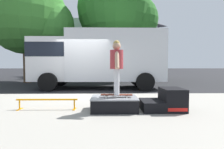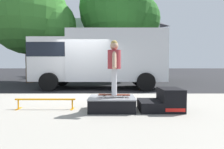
% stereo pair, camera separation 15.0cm
% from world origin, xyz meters
% --- Properties ---
extents(ground_plane, '(140.00, 140.00, 0.00)m').
position_xyz_m(ground_plane, '(0.00, 0.00, 0.00)').
color(ground_plane, black).
extents(sidewalk_slab, '(50.00, 5.00, 0.12)m').
position_xyz_m(sidewalk_slab, '(0.00, -3.00, 0.06)').
color(sidewalk_slab, gray).
rests_on(sidewalk_slab, ground).
extents(skate_box, '(1.14, 0.82, 0.34)m').
position_xyz_m(skate_box, '(1.40, -3.23, 0.30)').
color(skate_box, black).
rests_on(skate_box, sidewalk_slab).
extents(kicker_ramp, '(1.04, 0.77, 0.56)m').
position_xyz_m(kicker_ramp, '(2.70, -3.23, 0.35)').
color(kicker_ramp, black).
rests_on(kicker_ramp, sidewalk_slab).
extents(grind_rail, '(1.56, 0.28, 0.27)m').
position_xyz_m(grind_rail, '(-0.33, -3.09, 0.33)').
color(grind_rail, orange).
rests_on(grind_rail, sidewalk_slab).
extents(skateboard, '(0.79, 0.23, 0.07)m').
position_xyz_m(skateboard, '(1.45, -3.27, 0.52)').
color(skateboard, '#4C1E14').
rests_on(skateboard, skate_box).
extents(skater_kid, '(0.32, 0.69, 1.33)m').
position_xyz_m(skater_kid, '(1.45, -3.27, 1.31)').
color(skater_kid, silver).
rests_on(skater_kid, skateboard).
extents(box_truck, '(6.91, 2.63, 3.05)m').
position_xyz_m(box_truck, '(0.67, 2.20, 1.70)').
color(box_truck, silver).
rests_on(box_truck, ground).
extents(street_tree_main, '(6.30, 5.72, 7.77)m').
position_xyz_m(street_tree_main, '(-4.32, 5.69, 4.74)').
color(street_tree_main, brown).
rests_on(street_tree_main, ground).
extents(street_tree_neighbour, '(6.28, 5.71, 8.42)m').
position_xyz_m(street_tree_neighbour, '(2.05, 6.72, 5.39)').
color(street_tree_neighbour, brown).
rests_on(street_tree_neighbour, ground).
extents(house_behind, '(9.54, 8.22, 8.40)m').
position_xyz_m(house_behind, '(1.73, 14.46, 4.24)').
color(house_behind, silver).
rests_on(house_behind, ground).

